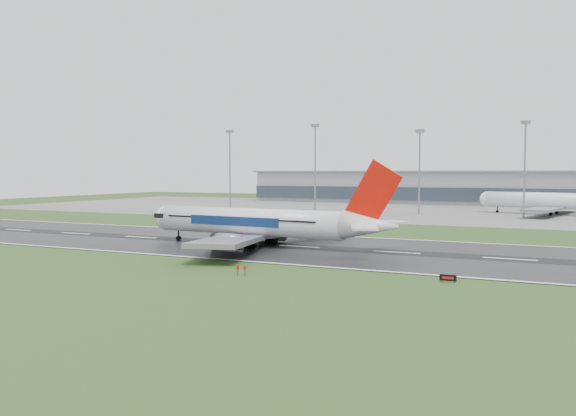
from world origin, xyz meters
The scene contains 11 objects.
ground centered at (0.00, 0.00, 0.00)m, with size 520.00×520.00×0.00m, color #274619.
runway centered at (0.00, 0.00, 0.05)m, with size 400.00×45.00×0.10m, color black.
apron centered at (0.00, 125.00, 0.04)m, with size 400.00×130.00×0.08m, color slate.
terminal centered at (0.00, 185.00, 7.50)m, with size 240.00×36.00×15.00m, color gray.
main_airliner centered at (-26.18, -3.09, 8.35)m, with size 55.87×53.21×16.50m, color white, non-canonical shape.
parked_airliner centered at (23.57, 119.43, 8.05)m, with size 54.41×50.66×15.95m, color white, non-canonical shape.
runway_sign centered at (14.32, -26.13, 0.52)m, with size 2.30×0.26×1.04m, color black, non-canonical shape.
floodmast_0 centered at (-96.30, 100.00, 15.45)m, with size 0.64×0.64×30.90m, color gray.
floodmast_1 centered at (-58.69, 100.00, 16.03)m, with size 0.64×0.64×32.05m, color gray.
floodmast_2 centered at (-18.98, 100.00, 14.40)m, with size 0.64×0.64×28.81m, color gray.
floodmast_3 centered at (15.42, 100.00, 15.30)m, with size 0.64×0.64×30.61m, color gray.
Camera 1 is at (29.21, -108.39, 15.06)m, focal length 37.10 mm.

